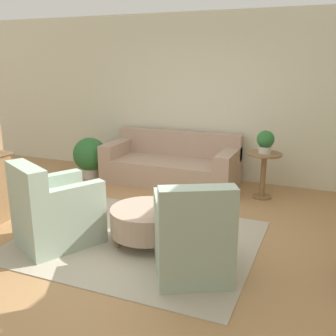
# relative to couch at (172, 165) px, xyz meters

# --- Properties ---
(ground_plane) EXTENTS (16.00, 16.00, 0.00)m
(ground_plane) POSITION_rel_couch_xyz_m (0.50, -2.26, -0.30)
(ground_plane) COLOR #AD7F51
(wall_back) EXTENTS (9.53, 0.12, 2.80)m
(wall_back) POSITION_rel_couch_xyz_m (0.50, 0.56, 1.10)
(wall_back) COLOR beige
(wall_back) RESTS_ON ground_plane
(rug) EXTENTS (2.68, 2.21, 0.01)m
(rug) POSITION_rel_couch_xyz_m (0.50, -2.26, -0.29)
(rug) COLOR #B2A893
(rug) RESTS_ON ground_plane
(couch) EXTENTS (2.24, 0.96, 0.83)m
(couch) POSITION_rel_couch_xyz_m (0.00, 0.00, 0.00)
(couch) COLOR tan
(couch) RESTS_ON ground_plane
(armchair_left) EXTENTS (1.00, 1.07, 0.97)m
(armchair_left) POSITION_rel_couch_xyz_m (-0.32, -2.71, 0.08)
(armchair_left) COLOR #9EB29E
(armchair_left) RESTS_ON rug
(armchair_right) EXTENTS (1.00, 1.07, 0.97)m
(armchair_right) POSITION_rel_couch_xyz_m (1.31, -2.71, 0.08)
(armchair_right) COLOR #9EB29E
(armchair_right) RESTS_ON rug
(ottoman_table) EXTENTS (0.83, 0.83, 0.41)m
(ottoman_table) POSITION_rel_couch_xyz_m (0.62, -2.27, -0.02)
(ottoman_table) COLOR tan
(ottoman_table) RESTS_ON rug
(side_table) EXTENTS (0.51, 0.51, 0.70)m
(side_table) POSITION_rel_couch_xyz_m (1.58, -0.22, 0.17)
(side_table) COLOR olive
(side_table) RESTS_ON ground_plane
(potted_plant_on_side_table) EXTENTS (0.26, 0.26, 0.34)m
(potted_plant_on_side_table) POSITION_rel_couch_xyz_m (1.58, -0.22, 0.58)
(potted_plant_on_side_table) COLOR beige
(potted_plant_on_side_table) RESTS_ON side_table
(potted_plant_floor) EXTENTS (0.59, 0.59, 0.72)m
(potted_plant_floor) POSITION_rel_couch_xyz_m (-1.43, -0.31, 0.10)
(potted_plant_floor) COLOR beige
(potted_plant_floor) RESTS_ON ground_plane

